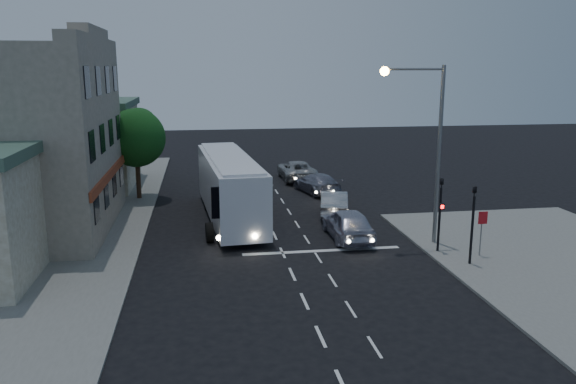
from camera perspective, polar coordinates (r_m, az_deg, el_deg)
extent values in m
plane|color=black|center=(26.14, 0.08, -7.58)|extent=(120.00, 120.00, 0.00)
cube|color=slate|center=(34.70, -23.92, -3.50)|extent=(12.00, 50.00, 0.12)
cube|color=silver|center=(17.27, 5.54, -18.86)|extent=(0.12, 1.60, 0.01)
cube|color=silver|center=(19.82, 3.33, -14.44)|extent=(0.12, 1.60, 0.01)
cube|color=silver|center=(22.48, 1.69, -11.03)|extent=(0.12, 1.60, 0.01)
cube|color=silver|center=(25.21, 0.43, -8.34)|extent=(0.12, 1.60, 0.01)
cube|color=silver|center=(28.01, -0.56, -6.19)|extent=(0.12, 1.60, 0.01)
cube|color=silver|center=(30.84, -1.37, -4.42)|extent=(0.12, 1.60, 0.01)
cube|color=silver|center=(33.70, -2.04, -2.95)|extent=(0.12, 1.60, 0.01)
cube|color=silver|center=(36.58, -2.60, -1.72)|extent=(0.12, 1.60, 0.01)
cube|color=silver|center=(39.48, -3.08, -0.66)|extent=(0.12, 1.60, 0.01)
cube|color=silver|center=(42.39, -3.50, 0.25)|extent=(0.12, 1.60, 0.01)
cube|color=silver|center=(19.34, 8.79, -15.29)|extent=(0.10, 1.50, 0.01)
cube|color=silver|center=(21.92, 6.39, -11.74)|extent=(0.10, 1.50, 0.01)
cube|color=silver|center=(24.60, 4.54, -8.93)|extent=(0.10, 1.50, 0.01)
cube|color=silver|center=(27.34, 3.09, -6.68)|extent=(0.10, 1.50, 0.01)
cube|color=silver|center=(30.13, 1.91, -4.83)|extent=(0.10, 1.50, 0.01)
cube|color=silver|center=(32.96, 0.93, -3.30)|extent=(0.10, 1.50, 0.01)
cube|color=silver|center=(35.82, 0.12, -2.01)|extent=(0.10, 1.50, 0.01)
cube|color=silver|center=(38.70, -0.57, -0.91)|extent=(0.10, 1.50, 0.01)
cube|color=silver|center=(41.60, -1.17, 0.03)|extent=(0.10, 1.50, 0.01)
cube|color=silver|center=(44.51, -1.69, 0.86)|extent=(0.10, 1.50, 0.01)
cube|color=silver|center=(28.35, 3.46, -5.98)|extent=(8.00, 0.35, 0.01)
cube|color=white|center=(33.78, -5.96, 0.60)|extent=(3.63, 12.82, 3.37)
cube|color=white|center=(33.47, -6.02, 3.52)|extent=(3.17, 12.36, 0.19)
cube|color=black|center=(27.55, -5.29, -0.98)|extent=(2.43, 0.32, 1.58)
cube|color=black|center=(34.25, -3.81, 1.98)|extent=(0.87, 10.51, 0.95)
cube|color=black|center=(34.13, -8.26, 1.83)|extent=(0.87, 10.51, 0.95)
cube|color=maroon|center=(34.99, -3.84, 0.27)|extent=(0.49, 5.78, 1.48)
cube|color=maroon|center=(34.87, -8.23, 0.12)|extent=(0.49, 5.78, 1.48)
cylinder|color=black|center=(29.82, -7.97, -4.09)|extent=(0.45, 1.08, 1.05)
cylinder|color=black|center=(29.96, -2.92, -3.90)|extent=(0.45, 1.08, 1.05)
cylinder|color=black|center=(36.65, -8.18, -0.97)|extent=(0.45, 1.08, 1.05)
cylinder|color=black|center=(36.76, -4.07, -0.83)|extent=(0.45, 1.08, 1.05)
cylinder|color=black|center=(38.39, -8.22, -0.35)|extent=(0.45, 1.08, 1.05)
cylinder|color=black|center=(38.50, -4.30, -0.22)|extent=(0.45, 1.08, 1.05)
cylinder|color=#FFF2CC|center=(27.91, -7.05, -4.65)|extent=(0.28, 0.07, 0.27)
cylinder|color=#FFF2CC|center=(28.02, -3.37, -4.51)|extent=(0.28, 0.07, 0.27)
imported|color=#AAACBF|center=(30.19, 6.10, -3.22)|extent=(2.03, 4.94, 1.68)
imported|color=#A4A4A8|center=(35.00, 4.70, -1.12)|extent=(2.61, 4.87, 1.53)
imported|color=gray|center=(41.10, 2.95, 0.90)|extent=(3.17, 5.38, 1.46)
imported|color=#A0A0A0|center=(45.98, 0.90, 2.23)|extent=(2.66, 5.70, 1.58)
cylinder|color=black|center=(28.47, 15.12, -2.71)|extent=(0.12, 0.12, 3.20)
imported|color=black|center=(28.02, 15.36, 1.34)|extent=(0.15, 0.18, 0.90)
cube|color=black|center=(28.14, 15.35, -1.43)|extent=(0.25, 0.12, 0.30)
cube|color=#FF0C0C|center=(28.08, 15.41, -1.46)|extent=(0.16, 0.02, 0.18)
cylinder|color=black|center=(27.04, 18.19, -3.71)|extent=(0.12, 0.12, 3.20)
imported|color=black|center=(26.56, 18.49, 0.54)|extent=(0.18, 0.15, 0.90)
cylinder|color=slate|center=(28.50, 19.00, -4.20)|extent=(0.06, 0.06, 2.00)
cube|color=#B71019|center=(28.21, 19.19, -2.49)|extent=(0.45, 0.03, 0.60)
cylinder|color=slate|center=(29.30, 15.06, 3.52)|extent=(0.20, 0.20, 9.00)
cylinder|color=slate|center=(28.40, 12.73, 12.09)|extent=(3.00, 0.12, 0.12)
sphere|color=#FFBF59|center=(27.89, 9.79, 12.00)|extent=(0.44, 0.44, 0.44)
cube|color=gray|center=(34.04, -26.30, 4.70)|extent=(10.00, 12.00, 10.00)
cube|color=gray|center=(32.78, -19.46, 14.25)|extent=(1.00, 12.00, 0.50)
cube|color=gray|center=(32.81, -19.52, 15.12)|extent=(1.00, 6.00, 0.50)
cube|color=#923B20|center=(33.18, -17.62, 1.74)|extent=(0.15, 12.00, 0.50)
cube|color=black|center=(29.00, -18.87, -1.46)|extent=(0.06, 1.30, 1.50)
cube|color=black|center=(31.89, -17.97, -0.17)|extent=(0.06, 1.30, 1.50)
cube|color=black|center=(34.79, -17.23, 0.90)|extent=(0.06, 1.30, 1.50)
cube|color=black|center=(37.71, -16.60, 1.80)|extent=(0.06, 1.30, 1.50)
cube|color=black|center=(28.47, -19.29, 4.42)|extent=(0.06, 1.30, 1.50)
cube|color=black|center=(31.40, -18.34, 5.18)|extent=(0.06, 1.30, 1.50)
cube|color=black|center=(34.34, -17.55, 5.81)|extent=(0.06, 1.30, 1.50)
cube|color=black|center=(37.29, -16.88, 6.33)|extent=(0.06, 1.30, 1.50)
cube|color=black|center=(28.24, -19.73, 10.45)|extent=(0.06, 1.30, 1.50)
cube|color=black|center=(31.19, -18.72, 10.65)|extent=(0.06, 1.30, 1.50)
cube|color=black|center=(34.15, -17.88, 10.81)|extent=(0.06, 1.30, 1.50)
cube|color=black|center=(37.12, -17.18, 10.94)|extent=(0.06, 1.30, 1.50)
cube|color=gray|center=(45.68, -21.09, 4.29)|extent=(9.00, 9.00, 6.00)
cube|color=#426151|center=(45.38, -21.41, 8.35)|extent=(9.40, 9.40, 0.50)
cylinder|color=black|center=(40.20, -14.97, 1.37)|extent=(0.32, 0.32, 2.80)
sphere|color=#0F4513|center=(39.77, -15.19, 5.34)|extent=(4.00, 4.00, 4.00)
sphere|color=#1B521E|center=(40.27, -14.88, 6.44)|extent=(2.60, 2.60, 2.60)
sphere|color=#0F4513|center=(39.17, -15.76, 5.79)|extent=(2.40, 2.40, 2.40)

